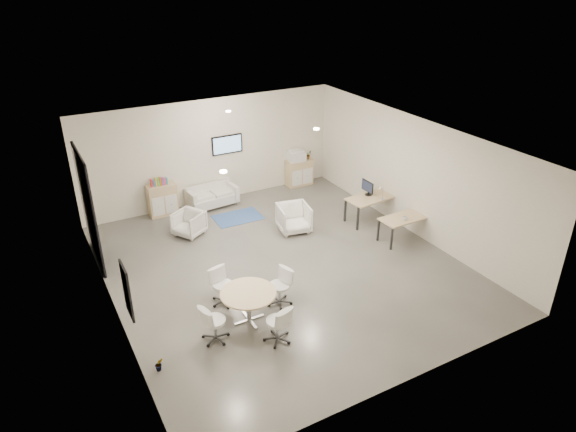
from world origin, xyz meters
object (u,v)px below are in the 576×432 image
(armchair_right, at_px, (294,217))
(desk_rear, at_px, (371,199))
(armchair_left, at_px, (189,222))
(loveseat, at_px, (212,197))
(desk_front, at_px, (404,220))
(sideboard_right, at_px, (299,173))
(round_table, at_px, (248,296))
(sideboard_left, at_px, (163,200))

(armchair_right, relative_size, desk_rear, 0.57)
(armchair_left, height_order, armchair_right, armchair_right)
(loveseat, xyz_separation_m, armchair_left, (-1.23, -1.45, 0.07))
(armchair_left, relative_size, desk_front, 0.57)
(sideboard_right, xyz_separation_m, round_table, (-4.58, -5.82, 0.18))
(armchair_left, bearing_deg, loveseat, 107.71)
(armchair_right, height_order, round_table, armchair_right)
(armchair_left, height_order, desk_front, armchair_left)
(armchair_right, bearing_deg, desk_rear, -2.07)
(sideboard_left, relative_size, round_table, 0.81)
(sideboard_left, bearing_deg, loveseat, -5.09)
(armchair_right, bearing_deg, armchair_left, 166.48)
(loveseat, distance_m, desk_front, 5.84)
(sideboard_left, relative_size, sideboard_right, 1.07)
(sideboard_right, height_order, desk_front, sideboard_right)
(desk_rear, bearing_deg, desk_front, -93.13)
(desk_front, bearing_deg, sideboard_left, 136.70)
(sideboard_left, height_order, round_table, sideboard_left)
(armchair_right, bearing_deg, loveseat, 128.69)
(armchair_right, bearing_deg, desk_front, -28.15)
(sideboard_left, relative_size, armchair_left, 1.26)
(sideboard_right, xyz_separation_m, desk_front, (0.51, -4.65, 0.17))
(loveseat, xyz_separation_m, round_table, (-1.40, -5.68, 0.32))
(desk_front, xyz_separation_m, round_table, (-5.09, -1.17, 0.01))
(sideboard_left, bearing_deg, round_table, -89.29)
(sideboard_right, relative_size, armchair_right, 1.03)
(loveseat, bearing_deg, sideboard_right, -2.29)
(armchair_left, height_order, desk_rear, desk_rear)
(armchair_right, relative_size, desk_front, 0.65)
(sideboard_right, distance_m, armchair_left, 4.68)
(armchair_right, distance_m, desk_front, 2.96)
(armchair_left, bearing_deg, sideboard_left, 156.59)
(loveseat, distance_m, armchair_right, 3.00)
(armchair_left, height_order, round_table, armchair_left)
(sideboard_left, xyz_separation_m, armchair_left, (0.24, -1.59, -0.10))
(armchair_left, xyz_separation_m, desk_front, (4.92, -3.06, 0.23))
(loveseat, bearing_deg, round_table, -108.54)
(sideboard_left, distance_m, armchair_right, 3.99)
(sideboard_right, bearing_deg, armchair_right, -122.65)
(sideboard_left, bearing_deg, armchair_right, -44.15)
(sideboard_left, xyz_separation_m, loveseat, (1.47, -0.13, -0.17))
(armchair_left, xyz_separation_m, desk_rear, (4.86, -1.71, 0.30))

